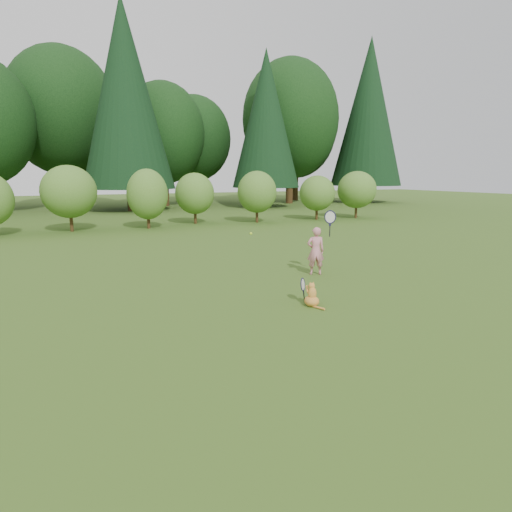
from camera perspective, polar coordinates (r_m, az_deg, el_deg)
name	(u,v)px	position (r m, az deg, el deg)	size (l,w,h in m)	color
ground	(264,298)	(8.61, 1.01, -5.60)	(100.00, 100.00, 0.00)	#335618
shrub_row	(143,197)	(20.78, -14.81, 7.59)	(28.00, 3.00, 2.80)	#466F22
woodland_backdrop	(111,95)	(31.07, -18.79, 19.62)	(48.00, 10.00, 15.00)	black
child	(316,250)	(10.58, 8.02, 0.83)	(0.68, 0.46, 1.77)	#D57F8D
cat	(311,294)	(8.10, 7.40, -4.98)	(0.37, 0.64, 0.63)	orange
tennis_ball	(251,233)	(9.77, -0.68, 3.03)	(0.06, 0.06, 0.06)	#BCE91B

